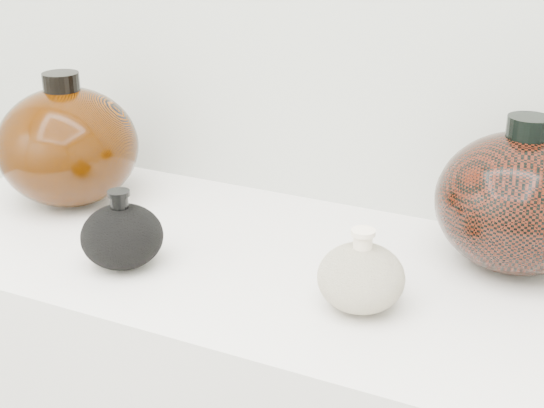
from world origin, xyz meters
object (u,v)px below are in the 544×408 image
at_px(black_gourd_vase, 122,236).
at_px(right_round_pot, 519,202).
at_px(left_round_pot, 68,146).
at_px(cream_gourd_vase, 361,277).

distance_m(black_gourd_vase, right_round_pot, 0.58).
height_order(black_gourd_vase, left_round_pot, left_round_pot).
xyz_separation_m(black_gourd_vase, left_round_pot, (-0.23, 0.17, 0.06)).
bearing_deg(cream_gourd_vase, right_round_pot, 52.93).
bearing_deg(black_gourd_vase, left_round_pot, 144.24).
distance_m(cream_gourd_vase, right_round_pot, 0.28).
xyz_separation_m(cream_gourd_vase, right_round_pot, (0.16, 0.21, 0.06)).
height_order(cream_gourd_vase, left_round_pot, left_round_pot).
distance_m(cream_gourd_vase, left_round_pot, 0.61).
relative_size(black_gourd_vase, cream_gourd_vase, 0.85).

